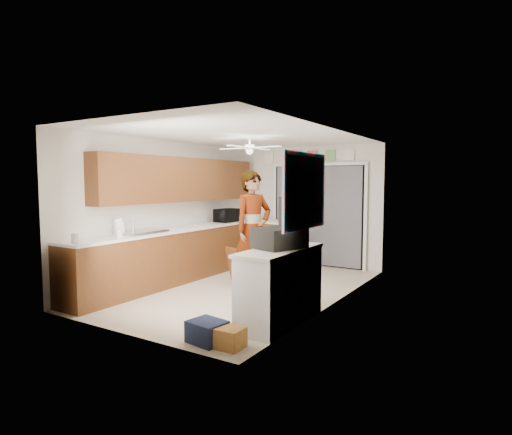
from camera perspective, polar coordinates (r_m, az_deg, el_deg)
The scene contains 40 objects.
floor at distance 7.18m, azimuth -1.70°, elevation -9.41°, with size 5.00×5.00×0.00m, color beige.
ceiling at distance 7.00m, azimuth -1.76°, elevation 10.84°, with size 5.00×5.00×0.00m, color white.
wall_back at distance 9.17m, azimuth 6.93°, elevation 1.57°, with size 3.20×3.20×0.00m, color beige.
wall_front at distance 5.10m, azimuth -17.44°, elevation -1.22°, with size 3.20×3.20×0.00m, color beige.
wall_left at distance 7.98m, azimuth -11.36°, elevation 1.02°, with size 5.00×5.00×0.00m, color beige.
wall_right at distance 6.25m, azimuth 10.60°, elevation -0.00°, with size 5.00×5.00×0.00m, color beige.
left_base_cabinets at distance 7.87m, azimuth -9.66°, elevation -4.87°, with size 0.60×4.80×0.90m, color brown.
left_countertop at distance 7.80m, azimuth -9.66°, elevation -1.47°, with size 0.62×4.80×0.04m, color white.
upper_cabinets at distance 8.00m, azimuth -9.60°, elevation 5.00°, with size 0.32×4.00×0.80m, color brown.
sink_basin at distance 7.08m, azimuth -15.02°, elevation -1.92°, with size 0.50×0.76×0.06m, color silver.
faucet at distance 7.21m, azimuth -16.07°, elevation -1.07°, with size 0.03×0.03×0.22m, color silver.
peninsula_base at distance 9.03m, azimuth 2.65°, elevation -3.56°, with size 1.00×0.60×0.90m, color brown.
peninsula_top at distance 8.97m, azimuth 2.67°, elevation -0.59°, with size 1.04×0.64×0.04m, color white.
back_opening_recess at distance 9.05m, azimuth 8.27°, elevation 0.24°, with size 2.00×0.06×2.10m, color black.
curtain_panel at distance 9.02m, azimuth 8.17°, elevation 0.22°, with size 1.90×0.03×2.05m, color slate.
door_trim_left at distance 9.48m, azimuth 2.54°, elevation 0.49°, with size 0.06×0.04×2.10m, color white.
door_trim_right at distance 8.67m, azimuth 14.39°, elevation -0.06°, with size 0.06×0.04×2.10m, color white.
door_trim_head at distance 9.00m, azimuth 8.28°, elevation 7.03°, with size 2.10×0.04×0.06m, color white.
header_frame_1 at distance 9.25m, azimuth 5.50°, elevation 8.12°, with size 0.22×0.02×0.22m, color #48B4C1.
header_frame_2 at distance 9.10m, azimuth 7.50°, elevation 8.15°, with size 0.22×0.02×0.22m, color #CF4D56.
header_frame_3 at distance 8.94m, azimuth 9.86°, elevation 8.18°, with size 0.22×0.02×0.22m, color #6DA55E.
header_frame_4 at distance 8.80m, azimuth 12.30°, elevation 8.20°, with size 0.22×0.02×0.22m, color silver.
route66_sign at distance 9.58m, azimuth 1.71°, elevation 8.02°, with size 0.22×0.02×0.26m, color silver.
right_counter_base at distance 5.40m, azimuth 3.28°, elevation -9.29°, with size 0.50×1.40×0.90m, color white.
right_counter_top at distance 5.31m, azimuth 3.21°, elevation -4.36°, with size 0.54×1.44×0.04m, color white.
abstract_painting at distance 5.31m, azimuth 6.56°, elevation 3.53°, with size 0.03×1.15×0.95m, color #FF5D8B.
ceiling_fan at distance 7.15m, azimuth -0.85°, elevation 9.26°, with size 1.14×1.14×0.24m, color white.
microwave at distance 8.74m, azimuth -3.91°, elevation 0.28°, with size 0.49×0.33×0.27m, color black.
soap_bottle at distance 6.88m, azimuth -17.48°, elevation -1.11°, with size 0.11×0.11×0.28m, color silver.
jar_a at distance 6.60m, azimuth -17.78°, elevation -2.07°, with size 0.09×0.09×0.12m, color silver.
jar_b at distance 6.24m, azimuth -23.00°, elevation -2.56°, with size 0.09×0.09×0.13m, color silver.
paper_towel_roll at distance 6.86m, azimuth -17.89°, elevation -1.22°, with size 0.12×0.12×0.26m, color white.
suitcase at distance 5.32m, azimuth 3.17°, elevation -2.74°, with size 0.44×0.59×0.25m, color black.
suitcase_rim at distance 5.34m, azimuth 3.16°, elevation -3.91°, with size 0.44×0.58×0.02m, color yellow.
suitcase_lid at distance 5.55m, azimuth 4.62°, elevation 0.16°, with size 0.42×0.03×0.50m, color black.
cardboard_box at distance 4.74m, azimuth -3.85°, elevation -15.65°, with size 0.35×0.26×0.22m, color #C4873D.
navy_crate at distance 4.89m, azimuth -6.52°, elevation -14.88°, with size 0.39×0.33×0.24m, color #151C35.
cabinet_door_panel at distance 7.46m, azimuth -2.77°, elevation -6.39°, with size 0.42×0.03×0.63m, color brown.
man at distance 7.17m, azimuth -0.35°, elevation -1.54°, with size 0.71×0.47×1.94m, color white.
dog at distance 8.45m, azimuth 3.17°, elevation -5.67°, with size 0.25×0.58×0.46m, color black.
Camera 1 is at (3.84, -5.81, 1.77)m, focal length 30.00 mm.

